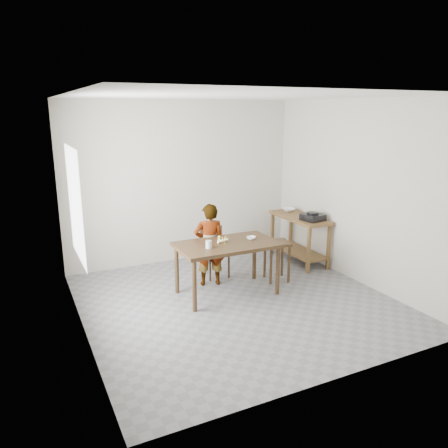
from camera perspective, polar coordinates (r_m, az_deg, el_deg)
name	(u,v)px	position (r m, az deg, el deg)	size (l,w,h in m)	color
floor	(237,303)	(6.07, 1.68, -10.23)	(4.00, 4.00, 0.04)	slate
ceiling	(238,94)	(5.51, 1.90, 16.60)	(4.00, 4.00, 0.04)	white
wall_back	(182,182)	(7.45, -5.48, 5.45)	(4.00, 0.04, 2.70)	beige
wall_front	(343,248)	(4.01, 15.32, -3.03)	(4.00, 0.04, 2.70)	beige
wall_left	(74,222)	(5.04, -19.01, 0.27)	(0.04, 4.00, 2.70)	beige
wall_right	(358,192)	(6.79, 17.10, 3.98)	(0.04, 4.00, 2.70)	beige
window_pane	(75,205)	(5.21, -18.89, 2.42)	(0.02, 1.10, 1.30)	white
dining_table	(227,269)	(6.16, 0.41, -5.85)	(1.40, 0.80, 0.75)	#382615
prep_counter	(299,239)	(7.57, 9.77, -1.92)	(0.50, 1.20, 0.80)	brown
child	(209,245)	(6.41, -1.93, -2.73)	(0.45, 0.30, 1.23)	white
dining_chair	(215,253)	(6.81, -1.14, -3.77)	(0.37, 0.37, 0.76)	#382615
stool	(277,261)	(6.72, 6.90, -4.81)	(0.35, 0.35, 0.61)	#382615
glass_tumbler	(209,244)	(5.81, -2.01, -2.68)	(0.08, 0.08, 0.10)	silver
small_bowl	(251,238)	(6.22, 3.56, -1.84)	(0.13, 0.13, 0.04)	white
banana	(223,240)	(6.06, -0.19, -2.14)	(0.18, 0.13, 0.06)	#DFC748
serving_bowl	(288,210)	(7.79, 8.40, 1.85)	(0.22, 0.22, 0.05)	white
gas_burner	(313,217)	(7.21, 11.52, 0.87)	(0.31, 0.31, 0.10)	black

